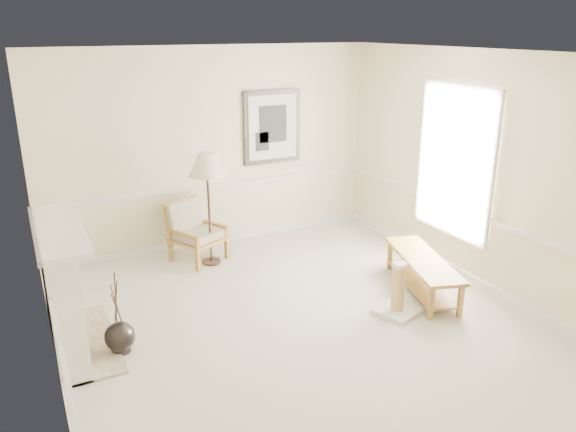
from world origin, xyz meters
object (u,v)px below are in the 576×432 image
(floor_lamp, at_px, (207,168))
(scratching_post, at_px, (398,298))
(floor_vase, at_px, (120,337))
(bench, at_px, (422,269))
(armchair, at_px, (193,228))

(floor_lamp, height_order, scratching_post, floor_lamp)
(scratching_post, bearing_deg, floor_vase, 168.94)
(floor_lamp, bearing_deg, bench, -43.92)
(armchair, relative_size, scratching_post, 1.40)
(armchair, relative_size, floor_lamp, 0.56)
(floor_vase, bearing_deg, floor_lamp, 48.10)
(floor_lamp, bearing_deg, floor_vase, -131.90)
(armchair, distance_m, bench, 3.18)
(floor_vase, bearing_deg, bench, -3.87)
(bench, relative_size, scratching_post, 2.55)
(scratching_post, bearing_deg, floor_lamp, 121.67)
(floor_lamp, xyz_separation_m, scratching_post, (1.44, -2.33, -1.17))
(armchair, bearing_deg, scratching_post, -84.15)
(scratching_post, bearing_deg, armchair, 121.57)
(floor_vase, height_order, scratching_post, floor_vase)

